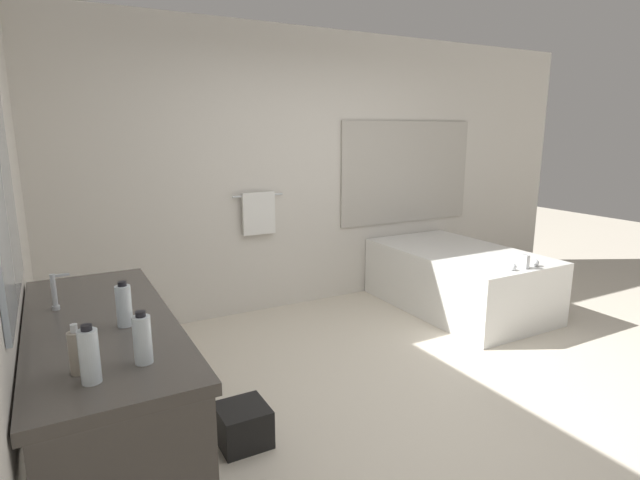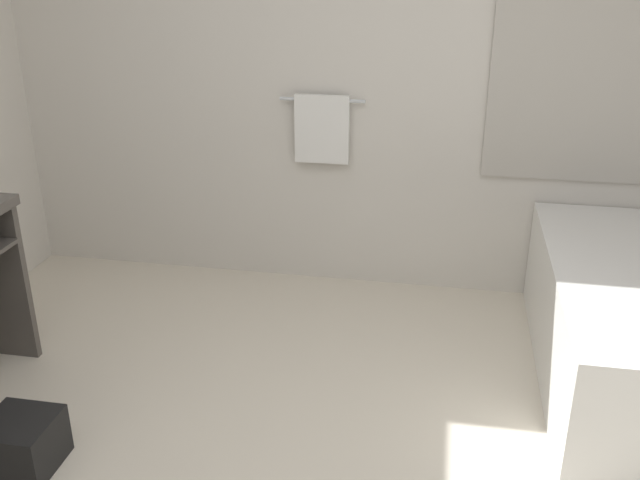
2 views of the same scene
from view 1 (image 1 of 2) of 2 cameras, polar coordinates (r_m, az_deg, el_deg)
name	(u,v)px [view 1 (image 1 of 2)]	position (r m, az deg, el deg)	size (l,w,h in m)	color
ground_plane	(430,407)	(3.47, 12.50, -18.17)	(16.00, 16.00, 0.00)	beige
wall_back_with_blinds	(289,172)	(4.92, -3.62, 7.72)	(7.40, 0.13, 2.70)	silver
vanity_counter	(105,364)	(2.65, -23.36, -12.88)	(0.63, 1.68, 0.89)	#4C4742
sink_faucet	(55,292)	(2.76, -28.04, -5.31)	(0.09, 0.04, 0.18)	silver
bathtub	(458,276)	(5.17, 15.49, -3.98)	(1.06, 1.73, 0.72)	white
water_bottle_1	(143,339)	(2.01, -19.62, -10.61)	(0.07, 0.07, 0.20)	white
water_bottle_2	(124,305)	(2.41, -21.50, -6.95)	(0.07, 0.07, 0.21)	white
water_bottle_3	(89,356)	(1.93, -24.86, -11.91)	(0.07, 0.07, 0.21)	white
soap_dispenser	(77,352)	(2.03, -26.07, -11.42)	(0.05, 0.05, 0.19)	gray
waste_bin	(243,425)	(3.05, -8.81, -20.16)	(0.28, 0.28, 0.22)	black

